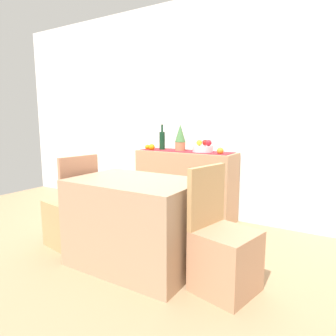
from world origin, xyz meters
TOP-DOWN VIEW (x-y plane):
  - ground_plane at (0.00, 0.00)m, footprint 6.40×6.40m
  - room_wall_rear at (0.00, 1.18)m, footprint 6.40×0.06m
  - sideboard_console at (-0.07, 0.92)m, footprint 1.23×0.42m
  - table_runner at (-0.07, 0.92)m, footprint 1.16×0.32m
  - fruit_bowl at (0.16, 0.92)m, footprint 0.24×0.24m
  - apple_left at (0.24, 0.91)m, footprint 0.07×0.07m
  - apple_rear at (0.17, 0.96)m, footprint 0.07×0.07m
  - apple_right at (0.12, 0.90)m, footprint 0.07×0.07m
  - wine_bottle at (-0.41, 0.92)m, footprint 0.07×0.07m
  - potted_plant at (-0.15, 0.92)m, footprint 0.13×0.13m
  - orange_loose_mid at (-0.51, 0.82)m, footprint 0.08×0.08m
  - orange_loose_near_bowl at (-0.60, 0.86)m, footprint 0.06×0.06m
  - orange_loose_end at (0.41, 0.84)m, footprint 0.08×0.08m
  - dining_table at (0.14, -0.38)m, footprint 1.05×0.71m
  - chair_near_window at (-0.65, -0.38)m, footprint 0.46×0.46m
  - chair_by_corner at (0.93, -0.38)m, footprint 0.48×0.48m

SIDE VIEW (x-z plane):
  - ground_plane at x=0.00m, z-range -0.02..0.00m
  - chair_near_window at x=-0.65m, z-range -0.18..0.72m
  - chair_by_corner at x=0.93m, z-range -0.18..0.72m
  - dining_table at x=0.14m, z-range 0.00..0.74m
  - sideboard_console at x=-0.07m, z-range 0.00..0.85m
  - table_runner at x=-0.07m, z-range 0.85..0.85m
  - orange_loose_near_bowl at x=-0.60m, z-range 0.85..0.91m
  - orange_loose_end at x=0.41m, z-range 0.85..0.92m
  - orange_loose_mid at x=-0.51m, z-range 0.85..0.92m
  - fruit_bowl at x=0.16m, z-range 0.85..0.93m
  - apple_rear at x=0.17m, z-range 0.93..0.99m
  - apple_right at x=0.12m, z-range 0.93..1.00m
  - apple_left at x=0.24m, z-range 0.93..1.00m
  - wine_bottle at x=-0.41m, z-range 0.81..1.13m
  - potted_plant at x=-0.15m, z-range 0.85..1.18m
  - room_wall_rear at x=0.00m, z-range 0.00..2.70m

